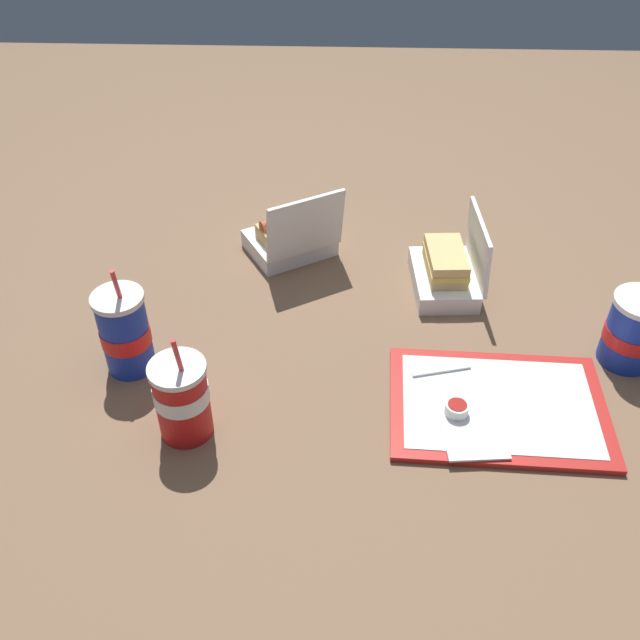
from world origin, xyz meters
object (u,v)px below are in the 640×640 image
at_px(clamshell_hotdog_corner, 291,237).
at_px(soda_cup_center, 633,331).
at_px(soda_cup_left, 182,398).
at_px(soda_cup_corner, 125,332).
at_px(ketchup_cup, 457,409).
at_px(plastic_fork, 441,370).
at_px(food_tray, 498,406).
at_px(clamshell_sandwich_back, 448,270).

height_order(clamshell_hotdog_corner, soda_cup_center, soda_cup_center).
xyz_separation_m(clamshell_hotdog_corner, soda_cup_left, (-0.14, -0.52, 0.04)).
height_order(clamshell_hotdog_corner, soda_cup_corner, soda_cup_corner).
relative_size(soda_cup_left, soda_cup_corner, 0.93).
bearing_deg(soda_cup_center, ketchup_cup, -153.65).
height_order(soda_cup_left, soda_cup_center, soda_cup_left).
height_order(plastic_fork, soda_cup_center, soda_cup_center).
xyz_separation_m(ketchup_cup, clamshell_hotdog_corner, (-0.31, 0.49, 0.01)).
relative_size(plastic_fork, soda_cup_corner, 0.49).
relative_size(plastic_fork, soda_cup_left, 0.53).
height_order(food_tray, soda_cup_center, soda_cup_center).
xyz_separation_m(plastic_fork, soda_cup_corner, (-0.56, 0.01, 0.07)).
distance_m(food_tray, soda_cup_corner, 0.67).
bearing_deg(plastic_fork, ketchup_cup, -95.73).
bearing_deg(soda_cup_center, soda_cup_left, -165.49).
bearing_deg(ketchup_cup, soda_cup_corner, 169.04).
relative_size(clamshell_hotdog_corner, soda_cup_corner, 1.04).
height_order(clamshell_sandwich_back, soda_cup_left, soda_cup_left).
xyz_separation_m(clamshell_sandwich_back, soda_cup_center, (0.31, -0.21, 0.03)).
bearing_deg(soda_cup_corner, ketchup_cup, -10.96).
relative_size(food_tray, clamshell_hotdog_corner, 1.64).
distance_m(food_tray, ketchup_cup, 0.08).
distance_m(clamshell_hotdog_corner, soda_cup_corner, 0.46).
xyz_separation_m(ketchup_cup, plastic_fork, (-0.02, 0.10, -0.01)).
bearing_deg(soda_cup_center, clamshell_sandwich_back, 146.09).
relative_size(ketchup_cup, clamshell_sandwich_back, 0.21).
height_order(clamshell_hotdog_corner, clamshell_sandwich_back, clamshell_hotdog_corner).
height_order(plastic_fork, soda_cup_corner, soda_cup_corner).
distance_m(food_tray, soda_cup_center, 0.29).
height_order(soda_cup_center, soda_cup_corner, soda_cup_corner).
distance_m(plastic_fork, soda_cup_corner, 0.57).
relative_size(soda_cup_left, soda_cup_center, 1.03).
distance_m(food_tray, plastic_fork, 0.12).
height_order(food_tray, clamshell_hotdog_corner, clamshell_hotdog_corner).
bearing_deg(clamshell_sandwich_back, plastic_fork, -97.61).
relative_size(clamshell_sandwich_back, soda_cup_left, 0.94).
height_order(clamshell_sandwich_back, soda_cup_center, soda_cup_center).
bearing_deg(ketchup_cup, soda_cup_left, -175.10).
bearing_deg(soda_cup_left, clamshell_sandwich_back, 41.05).
bearing_deg(clamshell_sandwich_back, soda_cup_center, -33.91).
bearing_deg(soda_cup_center, plastic_fork, -170.33).
relative_size(food_tray, clamshell_sandwich_back, 1.96).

